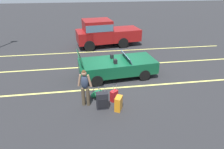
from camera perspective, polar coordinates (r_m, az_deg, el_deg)
The scene contains 11 objects.
ground_plane at distance 10.40m, azimuth 1.54°, elevation -0.43°, with size 80.00×80.00×0.00m, color #28282B.
lot_line_near at distance 9.31m, azimuth 2.86°, elevation -3.98°, with size 18.00×0.12×0.01m, color #EAE066.
lot_line_mid at distance 11.67m, azimuth 0.36°, elevation 2.76°, with size 18.00×0.12×0.01m, color #EAE066.
lot_line_far at distance 14.15m, azimuth -1.29°, elevation 7.19°, with size 18.00×0.12×0.01m, color #EAE066.
convertible_car at distance 10.19m, azimuth 2.66°, elevation 2.66°, with size 4.30×2.17×1.53m.
suitcase_large_black at distance 7.70m, azimuth -3.01°, elevation -7.98°, with size 0.49×0.32×1.01m.
suitcase_medium_bright at distance 7.63m, azimuth 2.01°, elevation -8.89°, with size 0.39×0.46×0.62m.
suitcase_small_carryon at distance 8.20m, azimuth 0.63°, elevation -6.51°, with size 0.39×0.37×0.86m.
duffel_bag at distance 8.55m, azimuth -4.68°, elevation -5.84°, with size 0.70×0.60×0.34m.
traveler_person at distance 7.65m, azimuth -8.32°, elevation -3.54°, with size 0.61×0.29×1.65m.
parked_pickup_truck_near at distance 15.08m, azimuth -2.71°, elevation 12.80°, with size 5.22×2.63×2.10m.
Camera 1 is at (-1.61, -9.10, 4.77)m, focal length 29.78 mm.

